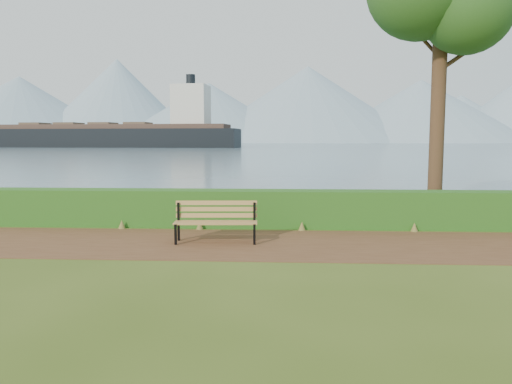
{
  "coord_description": "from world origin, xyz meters",
  "views": [
    {
      "loc": [
        1.12,
        -10.88,
        2.37
      ],
      "look_at": [
        0.44,
        1.2,
        1.1
      ],
      "focal_mm": 35.0,
      "sensor_mm": 36.0,
      "label": 1
    }
  ],
  "objects": [
    {
      "name": "ground",
      "position": [
        0.0,
        0.0,
        0.0
      ],
      "size": [
        140.0,
        140.0,
        0.0
      ],
      "primitive_type": "plane",
      "color": "#3A4F16",
      "rests_on": "ground"
    },
    {
      "name": "bench",
      "position": [
        -0.44,
        0.47,
        0.55
      ],
      "size": [
        1.93,
        0.67,
        0.95
      ],
      "rotation": [
        0.0,
        0.0,
        0.06
      ],
      "color": "black",
      "rests_on": "ground"
    },
    {
      "name": "water",
      "position": [
        0.0,
        260.0,
        0.01
      ],
      "size": [
        700.0,
        510.0,
        0.0
      ],
      "primitive_type": "cube",
      "color": "slate",
      "rests_on": "ground"
    },
    {
      "name": "hedge",
      "position": [
        0.0,
        2.6,
        0.5
      ],
      "size": [
        32.0,
        0.85,
        1.0
      ],
      "primitive_type": "cube",
      "color": "#214D16",
      "rests_on": "ground"
    },
    {
      "name": "path",
      "position": [
        0.0,
        0.3,
        0.01
      ],
      "size": [
        40.0,
        3.4,
        0.01
      ],
      "primitive_type": "cube",
      "color": "#52311C",
      "rests_on": "ground"
    },
    {
      "name": "cargo_ship",
      "position": [
        -48.79,
        139.63,
        3.54
      ],
      "size": [
        79.0,
        18.73,
        23.76
      ],
      "rotation": [
        0.0,
        0.0,
        -0.08
      ],
      "color": "black",
      "rests_on": "ground"
    },
    {
      "name": "mountains",
      "position": [
        -9.17,
        406.05,
        27.7
      ],
      "size": [
        585.0,
        190.0,
        70.0
      ],
      "color": "#7D95A6",
      "rests_on": "ground"
    }
  ]
}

